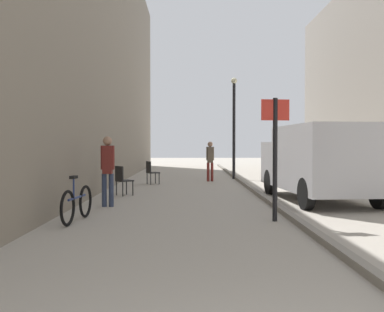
# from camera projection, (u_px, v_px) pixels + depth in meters

# --- Properties ---
(ground_plane) EXTENTS (80.00, 80.00, 0.00)m
(ground_plane) POSITION_uv_depth(u_px,v_px,m) (209.00, 196.00, 13.93)
(ground_plane) COLOR #A8A093
(building_facade_left) EXTENTS (3.28, 40.00, 11.37)m
(building_facade_left) POSITION_uv_depth(u_px,v_px,m) (41.00, 14.00, 13.75)
(building_facade_left) COLOR gray
(building_facade_left) RESTS_ON ground_plane
(kerb_strip) EXTENTS (0.16, 40.00, 0.12)m
(kerb_strip) POSITION_uv_depth(u_px,v_px,m) (260.00, 194.00, 13.94)
(kerb_strip) COLOR gray
(kerb_strip) RESTS_ON ground_plane
(pedestrian_main_foreground) EXTENTS (0.35, 0.23, 1.75)m
(pedestrian_main_foreground) POSITION_uv_depth(u_px,v_px,m) (210.00, 158.00, 19.51)
(pedestrian_main_foreground) COLOR maroon
(pedestrian_main_foreground) RESTS_ON ground_plane
(pedestrian_mid_block) EXTENTS (0.36, 0.24, 1.83)m
(pedestrian_mid_block) POSITION_uv_depth(u_px,v_px,m) (108.00, 166.00, 11.53)
(pedestrian_mid_block) COLOR #2D3851
(pedestrian_mid_block) RESTS_ON ground_plane
(delivery_van) EXTENTS (2.46, 5.19, 2.15)m
(delivery_van) POSITION_uv_depth(u_px,v_px,m) (319.00, 160.00, 12.72)
(delivery_van) COLOR #B7B7BC
(delivery_van) RESTS_ON ground_plane
(street_sign_post) EXTENTS (0.60, 0.10, 2.60)m
(street_sign_post) POSITION_uv_depth(u_px,v_px,m) (275.00, 148.00, 9.33)
(street_sign_post) COLOR black
(street_sign_post) RESTS_ON ground_plane
(lamp_post) EXTENTS (0.28, 0.28, 4.76)m
(lamp_post) POSITION_uv_depth(u_px,v_px,m) (234.00, 121.00, 20.85)
(lamp_post) COLOR black
(lamp_post) RESTS_ON ground_plane
(bicycle_leaning) EXTENTS (0.24, 1.77, 0.98)m
(bicycle_leaning) POSITION_uv_depth(u_px,v_px,m) (77.00, 204.00, 9.30)
(bicycle_leaning) COLOR black
(bicycle_leaning) RESTS_ON ground_plane
(cafe_chair_near_window) EXTENTS (0.62, 0.62, 0.94)m
(cafe_chair_near_window) POSITION_uv_depth(u_px,v_px,m) (122.00, 178.00, 14.03)
(cafe_chair_near_window) COLOR black
(cafe_chair_near_window) RESTS_ON ground_plane
(cafe_chair_by_doorway) EXTENTS (0.60, 0.60, 0.94)m
(cafe_chair_by_doorway) POSITION_uv_depth(u_px,v_px,m) (151.00, 171.00, 18.09)
(cafe_chair_by_doorway) COLOR black
(cafe_chair_by_doorway) RESTS_ON ground_plane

